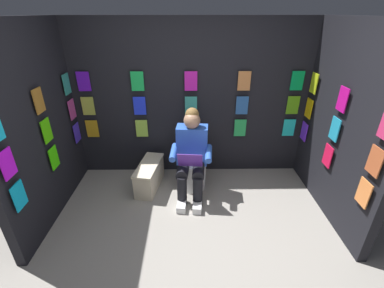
% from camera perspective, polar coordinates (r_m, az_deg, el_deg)
% --- Properties ---
extents(ground_plane, '(30.00, 30.00, 0.00)m').
position_cam_1_polar(ground_plane, '(2.89, 0.21, -24.47)').
color(ground_plane, gray).
extents(display_wall_back, '(3.39, 0.14, 2.22)m').
position_cam_1_polar(display_wall_back, '(3.81, -0.24, 9.21)').
color(display_wall_back, black).
rests_on(display_wall_back, ground).
extents(display_wall_left, '(0.14, 1.77, 2.22)m').
position_cam_1_polar(display_wall_left, '(3.40, 29.82, 3.39)').
color(display_wall_left, black).
rests_on(display_wall_left, ground).
extents(display_wall_right, '(0.14, 1.77, 2.22)m').
position_cam_1_polar(display_wall_right, '(3.37, -30.25, 3.07)').
color(display_wall_right, black).
rests_on(display_wall_right, ground).
extents(toilet, '(0.42, 0.57, 0.77)m').
position_cam_1_polar(toilet, '(3.74, 0.11, -4.31)').
color(toilet, white).
rests_on(toilet, ground).
extents(person_reading, '(0.55, 0.71, 1.19)m').
position_cam_1_polar(person_reading, '(3.41, -0.12, -2.32)').
color(person_reading, blue).
rests_on(person_reading, ground).
extents(comic_longbox_near, '(0.37, 0.72, 0.37)m').
position_cam_1_polar(comic_longbox_near, '(3.79, -9.17, -6.73)').
color(comic_longbox_near, beige).
rests_on(comic_longbox_near, ground).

